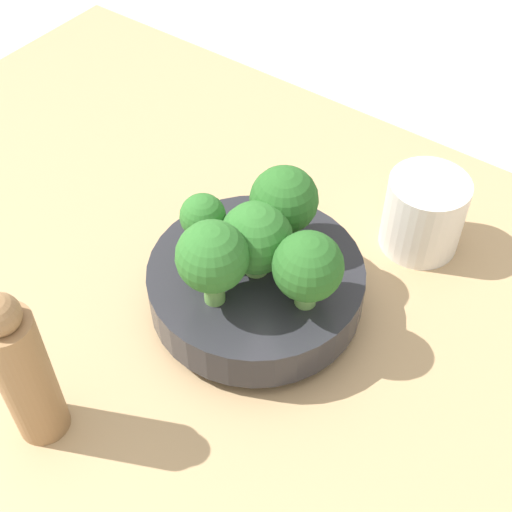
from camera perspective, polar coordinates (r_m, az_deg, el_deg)
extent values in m
plane|color=beige|center=(0.79, -2.70, -6.13)|extent=(6.00, 6.00, 0.00)
cube|color=tan|center=(0.78, -2.75, -5.13)|extent=(1.13, 0.78, 0.05)
cylinder|color=#28282D|center=(0.75, 0.00, -3.72)|extent=(0.10, 0.10, 0.01)
cylinder|color=#28282D|center=(0.73, 0.00, -2.26)|extent=(0.22, 0.22, 0.05)
cylinder|color=#609347|center=(0.72, -4.13, 1.22)|extent=(0.02, 0.02, 0.04)
sphere|color=#2D6B28|center=(0.69, -4.28, 3.19)|extent=(0.05, 0.05, 0.05)
cylinder|color=#7AB256|center=(0.71, 0.00, -0.53)|extent=(0.02, 0.02, 0.02)
sphere|color=#2D6B28|center=(0.68, 0.00, 1.46)|extent=(0.07, 0.07, 0.07)
cylinder|color=#7AB256|center=(0.68, 4.01, -2.94)|extent=(0.02, 0.02, 0.03)
sphere|color=#286023|center=(0.65, 4.18, -0.84)|extent=(0.07, 0.07, 0.07)
cylinder|color=#6BA34C|center=(0.68, -3.37, -2.46)|extent=(0.02, 0.02, 0.04)
sphere|color=#2D6B28|center=(0.64, -3.53, -0.04)|extent=(0.07, 0.07, 0.07)
cylinder|color=#6BA34C|center=(0.73, 2.17, 2.17)|extent=(0.02, 0.02, 0.03)
sphere|color=#286023|center=(0.70, 2.26, 4.52)|extent=(0.07, 0.07, 0.07)
cylinder|color=silver|center=(0.81, 13.27, 3.33)|extent=(0.09, 0.09, 0.09)
cylinder|color=#997047|center=(0.65, -17.93, -9.26)|extent=(0.05, 0.05, 0.15)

